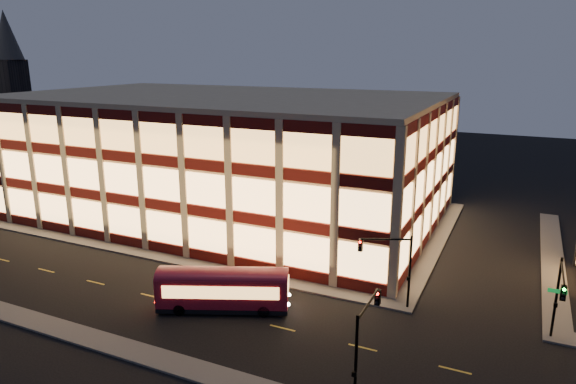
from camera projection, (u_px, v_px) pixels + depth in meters
The scene contains 12 objects.
ground at pixel (159, 262), 48.83m from camera, with size 200.00×200.00×0.00m, color black.
sidewalk_office_south at pixel (141, 253), 50.91m from camera, with size 54.00×2.00×0.15m, color #514F4C.
sidewalk_office_east at pixel (436, 240), 54.23m from camera, with size 2.00×30.00×0.15m, color #514F4C.
sidewalk_tower_west at pixel (552, 257), 49.72m from camera, with size 2.00×30.00×0.15m, color #514F4C.
sidewalk_near at pixel (44, 324), 37.44m from camera, with size 100.00×2.00×0.15m, color #514F4C.
office_building at pixel (225, 154), 62.92m from camera, with size 50.45×30.45×14.50m.
church_tower at pixel (15, 103), 110.16m from camera, with size 5.00×5.00×18.00m, color #2D2621.
church_spire at pixel (6, 35), 106.52m from camera, with size 6.00×6.00×10.00m, color #4C473F.
traffic_signal_far at pixel (392, 259), 38.85m from camera, with size 3.79×1.87×6.00m.
traffic_signal_right at pixel (559, 292), 33.47m from camera, with size 1.20×4.37×6.00m.
traffic_signal_near at pixel (365, 334), 28.47m from camera, with size 0.32×4.45×6.00m.
trolley_bus at pixel (223, 287), 39.32m from camera, with size 10.15×6.22×3.38m.
Camera 1 is at (30.46, -35.87, 19.14)m, focal length 32.00 mm.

